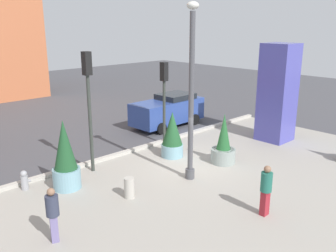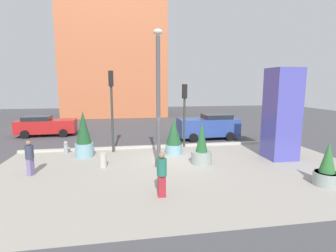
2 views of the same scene
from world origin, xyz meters
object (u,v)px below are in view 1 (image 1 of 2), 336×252
object	(u,v)px
traffic_light_far_side	(164,89)
pedestrian_by_curb	(266,188)
potted_plant_near_left	(172,135)
fire_hydrant	(24,180)
traffic_light_corner	(88,93)
car_curb_east	(168,110)
potted_plant_curbside	(65,158)
art_pillar_blue	(278,93)
lamp_post	(191,98)
pedestrian_on_sidewalk	(53,212)
potted_plant_mid_plaza	(223,145)
concrete_bollard	(129,188)

from	to	relation	value
traffic_light_far_side	pedestrian_by_curb	world-z (taller)	traffic_light_far_side
potted_plant_near_left	traffic_light_far_side	world-z (taller)	traffic_light_far_side
fire_hydrant	traffic_light_far_side	bearing A→B (deg)	2.78
traffic_light_corner	car_curb_east	size ratio (longest dim) A/B	1.07
potted_plant_curbside	pedestrian_by_curb	bearing A→B (deg)	-59.72
traffic_light_corner	traffic_light_far_side	bearing A→B (deg)	6.95
art_pillar_blue	fire_hydrant	size ratio (longest dim) A/B	6.62
potted_plant_curbside	lamp_post	bearing A→B (deg)	-32.76
potted_plant_curbside	car_curb_east	bearing A→B (deg)	22.62
art_pillar_blue	traffic_light_far_side	size ratio (longest dim) A/B	1.21
potted_plant_curbside	pedestrian_on_sidewalk	size ratio (longest dim) A/B	1.62
car_curb_east	pedestrian_on_sidewalk	distance (m)	12.33
potted_plant_near_left	pedestrian_on_sidewalk	bearing A→B (deg)	-160.17
art_pillar_blue	car_curb_east	bearing A→B (deg)	110.97
potted_plant_mid_plaza	potted_plant_near_left	bearing A→B (deg)	117.02
lamp_post	traffic_light_corner	world-z (taller)	lamp_post
lamp_post	potted_plant_curbside	bearing A→B (deg)	147.24
lamp_post	traffic_light_far_side	xyz separation A→B (m)	(2.21, 3.86, -0.45)
potted_plant_curbside	pedestrian_on_sidewalk	world-z (taller)	potted_plant_curbside
fire_hydrant	pedestrian_on_sidewalk	world-z (taller)	pedestrian_on_sidewalk
art_pillar_blue	potted_plant_mid_plaza	distance (m)	4.86
lamp_post	art_pillar_blue	bearing A→B (deg)	2.97
fire_hydrant	car_curb_east	world-z (taller)	car_curb_east
lamp_post	pedestrian_by_curb	xyz separation A→B (m)	(-0.36, -3.59, -2.30)
concrete_bollard	car_curb_east	world-z (taller)	car_curb_east
lamp_post	traffic_light_corner	size ratio (longest dim) A/B	1.36
potted_plant_near_left	traffic_light_corner	world-z (taller)	traffic_light_corner
potted_plant_near_left	car_curb_east	size ratio (longest dim) A/B	0.46
fire_hydrant	pedestrian_on_sidewalk	distance (m)	3.93
fire_hydrant	car_curb_east	distance (m)	10.12
pedestrian_on_sidewalk	traffic_light_corner	bearing A→B (deg)	45.66
car_curb_east	lamp_post	bearing A→B (deg)	-127.16
concrete_bollard	potted_plant_mid_plaza	bearing A→B (deg)	-2.06
fire_hydrant	pedestrian_by_curb	bearing A→B (deg)	-56.07
concrete_bollard	traffic_light_far_side	xyz separation A→B (m)	(4.95, 3.53, 2.42)
traffic_light_far_side	concrete_bollard	bearing A→B (deg)	-144.56
art_pillar_blue	concrete_bollard	xyz separation A→B (m)	(-9.58, -0.02, -2.11)
traffic_light_far_side	lamp_post	bearing A→B (deg)	-119.78
fire_hydrant	traffic_light_corner	distance (m)	4.03
potted_plant_curbside	fire_hydrant	bearing A→B (deg)	141.03
fire_hydrant	traffic_light_corner	size ratio (longest dim) A/B	0.15
pedestrian_by_curb	pedestrian_on_sidewalk	distance (m)	6.43
car_curb_east	pedestrian_by_curb	world-z (taller)	car_curb_east
potted_plant_near_left	fire_hydrant	distance (m)	6.50
potted_plant_near_left	art_pillar_blue	bearing A→B (deg)	-18.54
potted_plant_near_left	traffic_light_corner	distance (m)	4.35
potted_plant_near_left	concrete_bollard	xyz separation A→B (m)	(-3.95, -1.91, -0.64)
traffic_light_corner	car_curb_east	bearing A→B (deg)	21.89
art_pillar_blue	car_curb_east	world-z (taller)	art_pillar_blue
concrete_bollard	traffic_light_far_side	distance (m)	6.54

